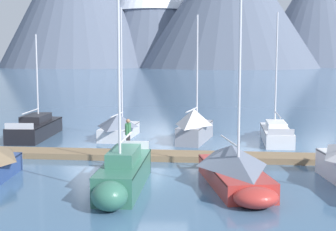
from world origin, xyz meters
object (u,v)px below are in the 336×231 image
Objects in this scene: sailboat_mid_dock_port at (120,126)px; sailboat_outer_slip at (235,168)px; sailboat_nearest_berth at (38,127)px; sailboat_far_berth at (196,125)px; person_on_dock at (128,133)px; sailboat_mid_dock_starboard at (123,174)px; sailboat_end_of_dock at (275,132)px.

sailboat_mid_dock_port is 1.05× the size of sailboat_outer_slip.
sailboat_nearest_berth is 0.97× the size of sailboat_far_berth.
person_on_dock is at bearing -76.83° from sailboat_mid_dock_port.
sailboat_mid_dock_starboard is 4.39× the size of person_on_dock.
sailboat_end_of_dock is (9.91, -0.40, -0.24)m from sailboat_mid_dock_port.
sailboat_nearest_berth is at bearing 137.51° from person_on_dock.
sailboat_mid_dock_port is at bearing 119.17° from sailboat_outer_slip.
sailboat_nearest_berth is 9.38m from person_on_dock.
sailboat_outer_slip is (6.57, -11.76, 0.00)m from sailboat_mid_dock_port.
sailboat_end_of_dock reaches higher than person_on_dock.
sailboat_outer_slip is 11.85m from sailboat_end_of_dock.
sailboat_end_of_dock is at bearing 33.43° from person_on_dock.
sailboat_mid_dock_port reaches higher than sailboat_far_berth.
sailboat_far_berth is 11.08m from sailboat_outer_slip.
sailboat_end_of_dock is (3.34, 11.37, -0.24)m from sailboat_outer_slip.
sailboat_outer_slip is at bearing 12.04° from sailboat_mid_dock_starboard.
sailboat_mid_dock_starboard is 4.51m from sailboat_outer_slip.
sailboat_mid_dock_port reaches higher than sailboat_end_of_dock.
sailboat_nearest_berth is 15.42m from sailboat_end_of_dock.
sailboat_far_berth is at bearing -9.25° from sailboat_mid_dock_port.
sailboat_far_berth reaches higher than person_on_dock.
sailboat_mid_dock_starboard is 0.95× the size of sailboat_far_berth.
sailboat_mid_dock_port is 1.05× the size of sailboat_end_of_dock.
sailboat_far_berth is at bearing -6.11° from sailboat_nearest_berth.
sailboat_mid_dock_port is 1.13× the size of sailboat_mid_dock_starboard.
sailboat_mid_dock_starboard is (7.65, -13.02, 0.07)m from sailboat_nearest_berth.
sailboat_nearest_berth is 0.95× the size of sailboat_end_of_dock.
person_on_dock is (6.90, -6.32, 0.66)m from sailboat_nearest_berth.
sailboat_end_of_dock reaches higher than sailboat_nearest_berth.
sailboat_nearest_berth is 1.02× the size of sailboat_mid_dock_starboard.
sailboat_outer_slip is 4.70× the size of person_on_dock.
sailboat_end_of_dock is at bearing -2.29° from sailboat_mid_dock_port.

